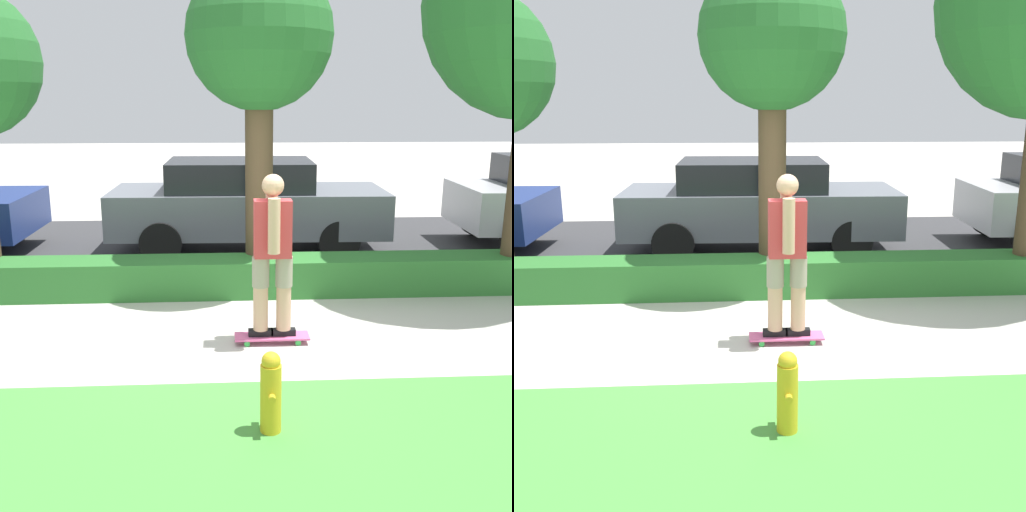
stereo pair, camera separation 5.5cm
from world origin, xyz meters
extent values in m
plane|color=#BCB7AD|center=(0.00, 0.00, 0.00)|extent=(60.00, 60.00, 0.00)
cube|color=#38383A|center=(0.00, 4.20, 0.00)|extent=(18.43, 5.00, 0.01)
cube|color=#2D702D|center=(0.00, 1.60, 0.24)|extent=(18.43, 0.60, 0.49)
cube|color=#DB5B93|center=(0.22, -0.07, 0.07)|extent=(0.79, 0.24, 0.02)
cylinder|color=green|center=(0.49, -0.16, 0.03)|extent=(0.06, 0.04, 0.06)
cylinder|color=green|center=(0.49, 0.02, 0.03)|extent=(0.06, 0.04, 0.06)
cylinder|color=green|center=(-0.05, -0.16, 0.03)|extent=(0.06, 0.04, 0.06)
cylinder|color=green|center=(-0.05, 0.02, 0.03)|extent=(0.06, 0.04, 0.06)
cube|color=black|center=(0.10, -0.07, 0.12)|extent=(0.26, 0.09, 0.07)
cylinder|color=tan|center=(0.10, -0.07, 0.55)|extent=(0.16, 0.16, 0.79)
cylinder|color=gray|center=(0.10, -0.07, 0.79)|extent=(0.18, 0.18, 0.32)
cube|color=black|center=(0.34, -0.07, 0.12)|extent=(0.26, 0.09, 0.07)
cylinder|color=tan|center=(0.34, -0.07, 0.55)|extent=(0.16, 0.16, 0.79)
cylinder|color=gray|center=(0.34, -0.07, 0.79)|extent=(0.18, 0.18, 0.32)
cube|color=#C6383D|center=(0.22, -0.07, 1.24)|extent=(0.38, 0.21, 0.59)
cylinder|color=tan|center=(0.22, -0.23, 1.30)|extent=(0.12, 0.12, 0.55)
cylinder|color=tan|center=(0.22, 0.09, 1.30)|extent=(0.12, 0.12, 0.55)
sphere|color=tan|center=(0.22, -0.07, 1.68)|extent=(0.22, 0.22, 0.22)
cylinder|color=brown|center=(0.20, 1.88, 1.39)|extent=(0.37, 0.37, 2.77)
sphere|color=#286B2D|center=(0.20, 1.88, 3.28)|extent=(1.86, 1.86, 1.86)
cylinder|color=black|center=(-4.19, 4.91, 0.36)|extent=(0.72, 0.23, 0.72)
cube|color=slate|center=(0.15, 3.97, 0.69)|extent=(4.58, 1.85, 0.72)
cube|color=black|center=(0.01, 3.97, 1.29)|extent=(2.40, 1.59, 0.48)
cylinder|color=black|center=(1.56, 3.18, 0.33)|extent=(0.67, 0.21, 0.67)
cylinder|color=black|center=(1.56, 4.77, 0.33)|extent=(0.67, 0.21, 0.67)
cylinder|color=black|center=(-1.26, 3.18, 0.33)|extent=(0.67, 0.21, 0.67)
cylinder|color=black|center=(-1.26, 4.77, 0.33)|extent=(0.67, 0.21, 0.67)
cylinder|color=black|center=(4.54, 4.82, 0.37)|extent=(0.74, 0.23, 0.74)
cylinder|color=gold|center=(0.06, -1.83, 0.28)|extent=(0.16, 0.16, 0.56)
sphere|color=gold|center=(0.06, -1.83, 0.60)|extent=(0.15, 0.15, 0.15)
cylinder|color=gold|center=(0.06, -1.92, 0.34)|extent=(0.06, 0.10, 0.06)
cylinder|color=gold|center=(0.06, -1.75, 0.34)|extent=(0.06, 0.10, 0.06)
camera|label=1|loc=(-0.29, -5.98, 2.51)|focal=42.00mm
camera|label=2|loc=(-0.34, -5.98, 2.51)|focal=42.00mm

